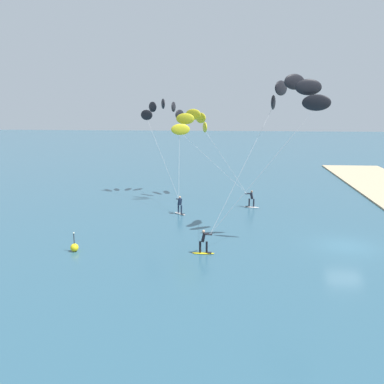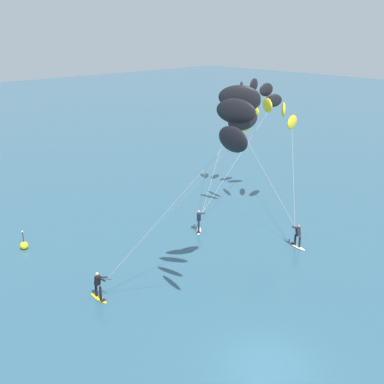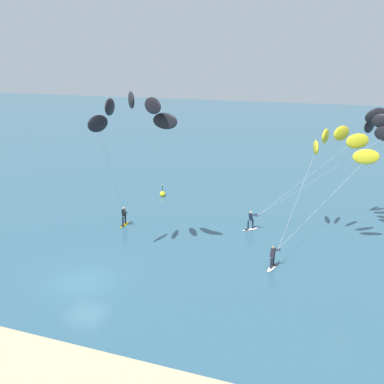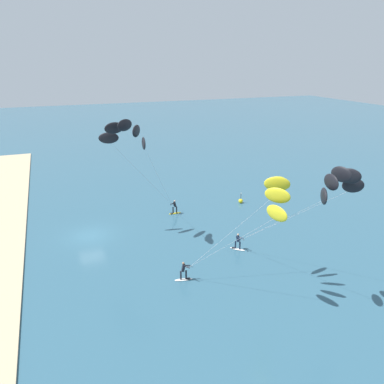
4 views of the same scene
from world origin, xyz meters
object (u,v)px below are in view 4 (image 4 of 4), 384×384
(kitesurfer_nearshore, at_px, (334,186))
(kitesurfer_mid_water, at_px, (127,137))
(marker_buoy, at_px, (241,201))
(kitesurfer_far_out, at_px, (272,197))

(kitesurfer_nearshore, height_order, kitesurfer_mid_water, kitesurfer_mid_water)
(kitesurfer_nearshore, bearing_deg, marker_buoy, 169.86)
(kitesurfer_nearshore, height_order, marker_buoy, kitesurfer_nearshore)
(kitesurfer_mid_water, bearing_deg, kitesurfer_far_out, 31.13)
(kitesurfer_mid_water, distance_m, marker_buoy, 18.47)
(kitesurfer_mid_water, height_order, marker_buoy, kitesurfer_mid_water)
(kitesurfer_far_out, distance_m, marker_buoy, 20.16)
(kitesurfer_nearshore, distance_m, marker_buoy, 21.61)
(kitesurfer_mid_water, bearing_deg, kitesurfer_nearshore, 36.89)
(kitesurfer_nearshore, distance_m, kitesurfer_mid_water, 18.94)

